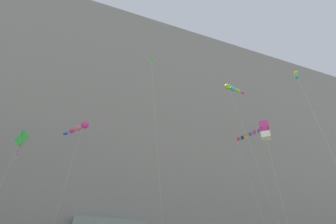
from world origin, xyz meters
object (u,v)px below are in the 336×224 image
at_px(kite_diamond_high_center, 152,73).
at_px(kite_box_mid_left, 265,131).
at_px(kite_windsock_mid_right, 232,89).
at_px(kite_banner_near_cliff, 249,140).
at_px(kite_windsock_low_center, 79,128).
at_px(kite_diamond_low_right, 20,141).
at_px(kite_box_far_right, 297,76).

bearing_deg(kite_diamond_high_center, kite_box_mid_left, -26.76).
relative_size(kite_box_mid_left, kite_windsock_mid_right, 0.68).
distance_m(kite_banner_near_cliff, kite_windsock_low_center, 26.26).
relative_size(kite_banner_near_cliff, kite_diamond_low_right, 1.17).
bearing_deg(kite_windsock_mid_right, kite_banner_near_cliff, 35.74).
bearing_deg(kite_diamond_high_center, kite_windsock_low_center, 145.57).
distance_m(kite_windsock_low_center, kite_box_mid_left, 24.39).
bearing_deg(kite_diamond_low_right, kite_windsock_low_center, -14.46).
relative_size(kite_banner_near_cliff, kite_windsock_low_center, 1.10).
bearing_deg(kite_banner_near_cliff, kite_diamond_low_right, 172.21).
relative_size(kite_diamond_high_center, kite_diamond_low_right, 1.55).
xyz_separation_m(kite_windsock_low_center, kite_box_mid_left, (21.04, -12.13, -2.29)).
relative_size(kite_windsock_low_center, kite_diamond_high_center, 0.69).
xyz_separation_m(kite_diamond_high_center, kite_box_mid_left, (12.68, -6.40, -10.05)).
relative_size(kite_banner_near_cliff, kite_windsock_mid_right, 0.81).
height_order(kite_windsock_low_center, kite_windsock_mid_right, kite_windsock_mid_right).
relative_size(kite_windsock_low_center, kite_windsock_mid_right, 0.74).
xyz_separation_m(kite_banner_near_cliff, kite_windsock_low_center, (-26.06, 2.74, -1.68)).
distance_m(kite_box_far_right, kite_windsock_mid_right, 11.09).
xyz_separation_m(kite_windsock_mid_right, kite_diamond_low_right, (-28.77, 7.43, -11.25)).
height_order(kite_diamond_high_center, kite_windsock_mid_right, kite_diamond_high_center).
xyz_separation_m(kite_box_far_right, kite_box_mid_left, (-10.87, -2.10, -13.37)).
distance_m(kite_banner_near_cliff, kite_box_mid_left, 11.36).
height_order(kite_windsock_low_center, kite_diamond_high_center, kite_diamond_high_center).
relative_size(kite_box_far_right, kite_box_mid_left, 1.60).
distance_m(kite_windsock_low_center, kite_diamond_high_center, 12.77).
bearing_deg(kite_diamond_low_right, kite_box_far_right, -16.92).
xyz_separation_m(kite_banner_near_cliff, kite_diamond_low_right, (-32.85, 4.49, -4.16)).
relative_size(kite_windsock_low_center, kite_box_far_right, 0.68).
relative_size(kite_diamond_high_center, kite_windsock_mid_right, 1.07).
height_order(kite_banner_near_cliff, kite_windsock_mid_right, kite_windsock_mid_right).
bearing_deg(kite_diamond_high_center, kite_diamond_low_right, 153.72).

